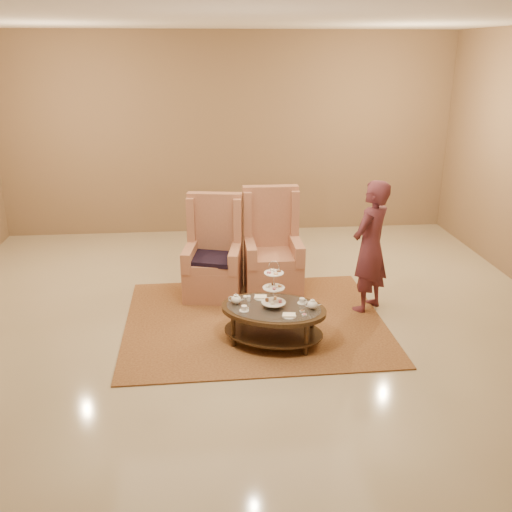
{
  "coord_description": "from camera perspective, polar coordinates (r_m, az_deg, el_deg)",
  "views": [
    {
      "loc": [
        -0.46,
        -6.18,
        3.17
      ],
      "look_at": [
        0.13,
        0.2,
        0.85
      ],
      "focal_mm": 40.0,
      "sensor_mm": 36.0,
      "label": 1
    }
  ],
  "objects": [
    {
      "name": "person",
      "position": [
        7.26,
        11.36,
        0.89
      ],
      "size": [
        0.73,
        0.72,
        1.7
      ],
      "rotation": [
        0.0,
        0.0,
        3.9
      ],
      "color": "#58262E",
      "rests_on": "ground"
    },
    {
      "name": "rug",
      "position": [
        7.11,
        -0.15,
        -6.5
      ],
      "size": [
        3.19,
        2.67,
        0.02
      ],
      "rotation": [
        0.0,
        0.0,
        0.01
      ],
      "color": "olive",
      "rests_on": "ground"
    },
    {
      "name": "ceiling",
      "position": [
        6.96,
        -0.95,
        -7.17
      ],
      "size": [
        8.0,
        8.0,
        0.02
      ],
      "primitive_type": "cube",
      "color": "white",
      "rests_on": "ground"
    },
    {
      "name": "tea_table",
      "position": [
        6.47,
        1.75,
        -5.78
      ],
      "size": [
        1.4,
        1.17,
        1.0
      ],
      "rotation": [
        0.0,
        0.0,
        -0.34
      ],
      "color": "black",
      "rests_on": "ground"
    },
    {
      "name": "armchair_left",
      "position": [
        7.76,
        -4.22,
        -0.57
      ],
      "size": [
        0.85,
        0.87,
        1.37
      ],
      "rotation": [
        0.0,
        0.0,
        -0.16
      ],
      "color": "#B07053",
      "rests_on": "ground"
    },
    {
      "name": "armchair_right",
      "position": [
        7.91,
        1.6,
        -0.0
      ],
      "size": [
        0.77,
        0.79,
        1.42
      ],
      "rotation": [
        0.0,
        0.0,
        0.0
      ],
      "color": "#B07053",
      "rests_on": "ground"
    },
    {
      "name": "wall_back",
      "position": [
        10.29,
        -2.76,
        11.97
      ],
      "size": [
        8.0,
        0.04,
        3.5
      ],
      "primitive_type": "cube",
      "color": "#856749",
      "rests_on": "ground"
    },
    {
      "name": "ground",
      "position": [
        6.96,
        -0.95,
        -7.17
      ],
      "size": [
        8.0,
        8.0,
        0.0
      ],
      "primitive_type": "plane",
      "color": "tan",
      "rests_on": "ground"
    }
  ]
}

